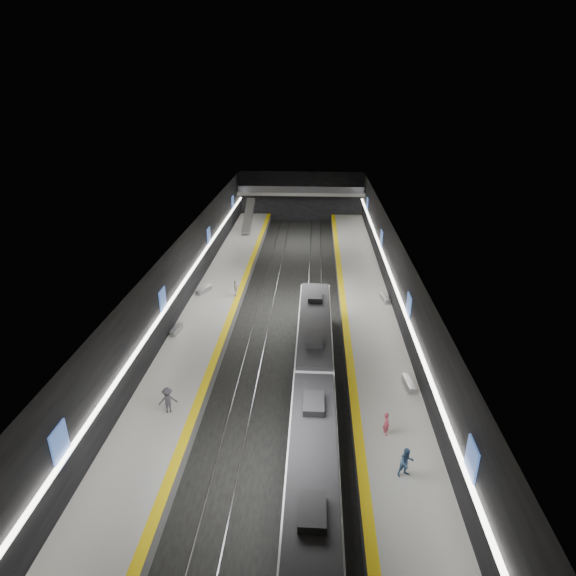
# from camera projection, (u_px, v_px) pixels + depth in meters

# --- Properties ---
(ground) EXTENTS (70.00, 70.00, 0.00)m
(ground) POSITION_uv_depth(u_px,v_px,m) (289.00, 312.00, 47.81)
(ground) COLOR black
(ground) RESTS_ON ground
(ceiling) EXTENTS (20.00, 70.00, 0.04)m
(ceiling) POSITION_uv_depth(u_px,v_px,m) (290.00, 234.00, 44.68)
(ceiling) COLOR beige
(ceiling) RESTS_ON wall_left
(wall_left) EXTENTS (0.04, 70.00, 8.00)m
(wall_left) POSITION_uv_depth(u_px,v_px,m) (187.00, 272.00, 46.78)
(wall_left) COLOR black
(wall_left) RESTS_ON ground
(wall_right) EXTENTS (0.04, 70.00, 8.00)m
(wall_right) POSITION_uv_depth(u_px,v_px,m) (394.00, 277.00, 45.72)
(wall_right) COLOR black
(wall_right) RESTS_ON ground
(wall_back) EXTENTS (20.00, 0.04, 8.00)m
(wall_back) POSITION_uv_depth(u_px,v_px,m) (301.00, 196.00, 78.40)
(wall_back) COLOR black
(wall_back) RESTS_ON ground
(platform_left) EXTENTS (5.00, 70.00, 1.00)m
(platform_left) POSITION_uv_depth(u_px,v_px,m) (215.00, 305.00, 48.02)
(platform_left) COLOR slate
(platform_left) RESTS_ON ground
(tile_surface_left) EXTENTS (5.00, 70.00, 0.02)m
(tile_surface_left) POSITION_uv_depth(u_px,v_px,m) (214.00, 301.00, 47.82)
(tile_surface_left) COLOR #B6B6B1
(tile_surface_left) RESTS_ON platform_left
(tactile_strip_left) EXTENTS (0.60, 70.00, 0.02)m
(tactile_strip_left) POSITION_uv_depth(u_px,v_px,m) (236.00, 301.00, 47.70)
(tactile_strip_left) COLOR yellow
(tactile_strip_left) RESTS_ON platform_left
(platform_right) EXTENTS (5.00, 70.00, 1.00)m
(platform_right) POSITION_uv_depth(u_px,v_px,m) (366.00, 309.00, 47.22)
(platform_right) COLOR slate
(platform_right) RESTS_ON ground
(tile_surface_right) EXTENTS (5.00, 70.00, 0.02)m
(tile_surface_right) POSITION_uv_depth(u_px,v_px,m) (366.00, 304.00, 47.02)
(tile_surface_right) COLOR #B6B6B1
(tile_surface_right) RESTS_ON platform_right
(tactile_strip_right) EXTENTS (0.60, 70.00, 0.02)m
(tactile_strip_right) POSITION_uv_depth(u_px,v_px,m) (343.00, 304.00, 47.13)
(tactile_strip_right) COLOR yellow
(tactile_strip_right) RESTS_ON platform_right
(rails) EXTENTS (6.52, 70.00, 0.12)m
(rails) POSITION_uv_depth(u_px,v_px,m) (289.00, 311.00, 47.79)
(rails) COLOR gray
(rails) RESTS_ON ground
(train) EXTENTS (2.69, 30.04, 3.60)m
(train) POSITION_uv_depth(u_px,v_px,m) (314.00, 393.00, 31.52)
(train) COLOR #10153B
(train) RESTS_ON ground
(ad_posters) EXTENTS (19.94, 53.50, 2.20)m
(ad_posters) POSITION_uv_depth(u_px,v_px,m) (290.00, 266.00, 46.97)
(ad_posters) COLOR #3B5EB2
(ad_posters) RESTS_ON wall_left
(cove_light_left) EXTENTS (0.25, 68.60, 0.12)m
(cove_light_left) POSITION_uv_depth(u_px,v_px,m) (189.00, 274.00, 46.85)
(cove_light_left) COLOR white
(cove_light_left) RESTS_ON wall_left
(cove_light_right) EXTENTS (0.25, 68.60, 0.12)m
(cove_light_right) POSITION_uv_depth(u_px,v_px,m) (392.00, 278.00, 45.81)
(cove_light_right) COLOR white
(cove_light_right) RESTS_ON wall_right
(mezzanine_bridge) EXTENTS (20.00, 3.00, 1.50)m
(mezzanine_bridge) POSITION_uv_depth(u_px,v_px,m) (301.00, 193.00, 76.09)
(mezzanine_bridge) COLOR gray
(mezzanine_bridge) RESTS_ON wall_left
(escalator) EXTENTS (1.20, 7.50, 3.92)m
(escalator) POSITION_uv_depth(u_px,v_px,m) (248.00, 216.00, 70.96)
(escalator) COLOR #99999E
(escalator) RESTS_ON platform_left
(bench_left_near) EXTENTS (0.73, 1.89, 0.45)m
(bench_left_near) POSITION_uv_depth(u_px,v_px,m) (176.00, 330.00, 41.69)
(bench_left_near) COLOR #99999E
(bench_left_near) RESTS_ON platform_left
(bench_left_far) EXTENTS (1.35, 2.09, 0.50)m
(bench_left_far) POSITION_uv_depth(u_px,v_px,m) (204.00, 290.00, 49.65)
(bench_left_far) COLOR #99999E
(bench_left_far) RESTS_ON platform_left
(bench_right_near) EXTENTS (0.76, 2.01, 0.48)m
(bench_right_near) POSITION_uv_depth(u_px,v_px,m) (409.00, 384.00, 34.16)
(bench_right_near) COLOR #99999E
(bench_right_near) RESTS_ON platform_right
(bench_right_far) EXTENTS (0.80, 2.00, 0.48)m
(bench_right_far) POSITION_uv_depth(u_px,v_px,m) (385.00, 299.00, 47.72)
(bench_right_far) COLOR #99999E
(bench_right_far) RESTS_ON platform_right
(passenger_right_a) EXTENTS (0.55, 0.66, 1.56)m
(passenger_right_a) POSITION_uv_depth(u_px,v_px,m) (386.00, 424.00, 29.32)
(passenger_right_a) COLOR #D24E63
(passenger_right_a) RESTS_ON platform_right
(passenger_right_b) EXTENTS (1.06, 0.94, 1.80)m
(passenger_right_b) POSITION_uv_depth(u_px,v_px,m) (406.00, 463.00, 26.14)
(passenger_right_b) COLOR #466A97
(passenger_right_b) RESTS_ON platform_right
(passenger_left_a) EXTENTS (0.55, 1.05, 1.71)m
(passenger_left_a) POSITION_uv_depth(u_px,v_px,m) (235.00, 288.00, 48.59)
(passenger_left_a) COLOR silver
(passenger_left_a) RESTS_ON platform_left
(passenger_left_b) EXTENTS (1.34, 1.01, 1.83)m
(passenger_left_b) POSITION_uv_depth(u_px,v_px,m) (168.00, 400.00, 31.26)
(passenger_left_b) COLOR #47464E
(passenger_left_b) RESTS_ON platform_left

